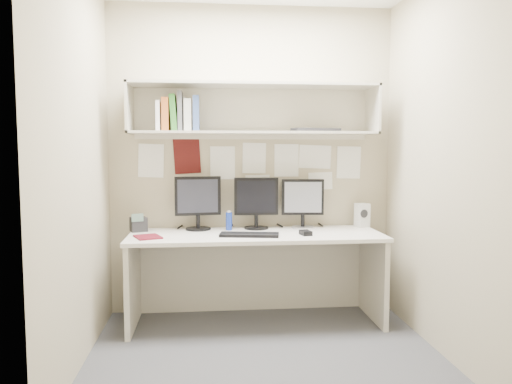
{
  "coord_description": "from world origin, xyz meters",
  "views": [
    {
      "loc": [
        -0.39,
        -3.26,
        1.4
      ],
      "look_at": [
        -0.03,
        0.35,
        1.08
      ],
      "focal_mm": 35.0,
      "sensor_mm": 36.0,
      "label": 1
    }
  ],
  "objects": [
    {
      "name": "wall_left",
      "position": [
        -1.2,
        0.0,
        1.3
      ],
      "size": [
        0.02,
        2.0,
        2.6
      ],
      "primitive_type": "cube",
      "color": "tan",
      "rests_on": "ground"
    },
    {
      "name": "maroon_notebook",
      "position": [
        -0.83,
        0.52,
        0.74
      ],
      "size": [
        0.24,
        0.26,
        0.01
      ],
      "primitive_type": "cube",
      "rotation": [
        0.0,
        0.0,
        0.37
      ],
      "color": "#590F1A",
      "rests_on": "desk"
    },
    {
      "name": "mouse",
      "position": [
        0.38,
        0.52,
        0.75
      ],
      "size": [
        0.09,
        0.13,
        0.04
      ],
      "primitive_type": "cube",
      "rotation": [
        0.0,
        0.0,
        0.17
      ],
      "color": "black",
      "rests_on": "desk"
    },
    {
      "name": "floor",
      "position": [
        0.0,
        0.0,
        0.0
      ],
      "size": [
        2.4,
        2.0,
        0.01
      ],
      "primitive_type": "cube",
      "color": "#424247",
      "rests_on": "ground"
    },
    {
      "name": "overhead_hutch",
      "position": [
        0.0,
        0.86,
        1.72
      ],
      "size": [
        2.0,
        0.38,
        0.4
      ],
      "color": "beige",
      "rests_on": "wall_back"
    },
    {
      "name": "wall_back",
      "position": [
        0.0,
        1.0,
        1.3
      ],
      "size": [
        2.4,
        0.02,
        2.6
      ],
      "primitive_type": "cube",
      "color": "tan",
      "rests_on": "ground"
    },
    {
      "name": "pinned_papers",
      "position": [
        0.0,
        0.99,
        1.25
      ],
      "size": [
        1.92,
        0.01,
        0.48
      ],
      "primitive_type": null,
      "color": "white",
      "rests_on": "wall_back"
    },
    {
      "name": "speaker",
      "position": [
        0.94,
        0.87,
        0.83
      ],
      "size": [
        0.12,
        0.13,
        0.2
      ],
      "rotation": [
        0.0,
        0.0,
        0.27
      ],
      "color": "silver",
      "rests_on": "desk"
    },
    {
      "name": "desk",
      "position": [
        0.0,
        0.65,
        0.37
      ],
      "size": [
        2.0,
        0.7,
        0.73
      ],
      "color": "silver",
      "rests_on": "floor"
    },
    {
      "name": "desk_phone",
      "position": [
        -0.94,
        0.82,
        0.79
      ],
      "size": [
        0.16,
        0.15,
        0.15
      ],
      "rotation": [
        0.0,
        0.0,
        0.37
      ],
      "color": "black",
      "rests_on": "desk"
    },
    {
      "name": "wall_front",
      "position": [
        0.0,
        -1.0,
        1.3
      ],
      "size": [
        2.4,
        0.02,
        2.6
      ],
      "primitive_type": "cube",
      "color": "tan",
      "rests_on": "ground"
    },
    {
      "name": "keyboard",
      "position": [
        -0.06,
        0.51,
        0.74
      ],
      "size": [
        0.47,
        0.23,
        0.02
      ],
      "primitive_type": "cube",
      "rotation": [
        0.0,
        0.0,
        -0.17
      ],
      "color": "black",
      "rests_on": "desk"
    },
    {
      "name": "monitor_right",
      "position": [
        0.42,
        0.87,
        0.96
      ],
      "size": [
        0.36,
        0.2,
        0.41
      ],
      "rotation": [
        0.0,
        0.0,
        -0.1
      ],
      "color": "#A5A5AA",
      "rests_on": "desk"
    },
    {
      "name": "monitor_left",
      "position": [
        -0.46,
        0.87,
        0.97
      ],
      "size": [
        0.38,
        0.21,
        0.44
      ],
      "rotation": [
        0.0,
        0.0,
        0.12
      ],
      "color": "black",
      "rests_on": "desk"
    },
    {
      "name": "book_stack",
      "position": [
        -0.6,
        0.78,
        1.68
      ],
      "size": [
        0.34,
        0.19,
        0.31
      ],
      "color": "white",
      "rests_on": "overhead_hutch"
    },
    {
      "name": "monitor_center",
      "position": [
        0.02,
        0.87,
        0.97
      ],
      "size": [
        0.37,
        0.2,
        0.43
      ],
      "rotation": [
        0.0,
        0.0,
        -0.02
      ],
      "color": "black",
      "rests_on": "desk"
    },
    {
      "name": "hutch_tray",
      "position": [
        0.51,
        0.79,
        1.55
      ],
      "size": [
        0.42,
        0.24,
        0.03
      ],
      "primitive_type": "cube",
      "rotation": [
        0.0,
        0.0,
        0.24
      ],
      "color": "black",
      "rests_on": "overhead_hutch"
    },
    {
      "name": "wall_right",
      "position": [
        1.2,
        0.0,
        1.3
      ],
      "size": [
        0.02,
        2.0,
        2.6
      ],
      "primitive_type": "cube",
      "color": "tan",
      "rests_on": "ground"
    },
    {
      "name": "blue_bottle",
      "position": [
        -0.21,
        0.81,
        0.81
      ],
      "size": [
        0.05,
        0.05,
        0.16
      ],
      "color": "navy",
      "rests_on": "desk"
    }
  ]
}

